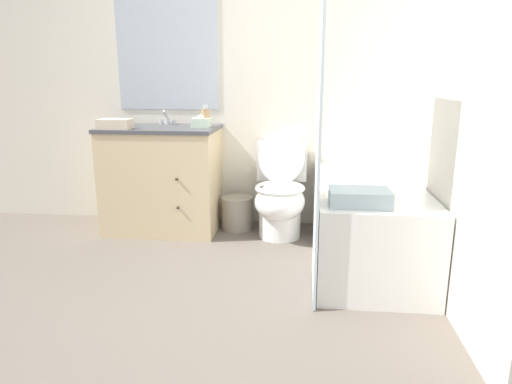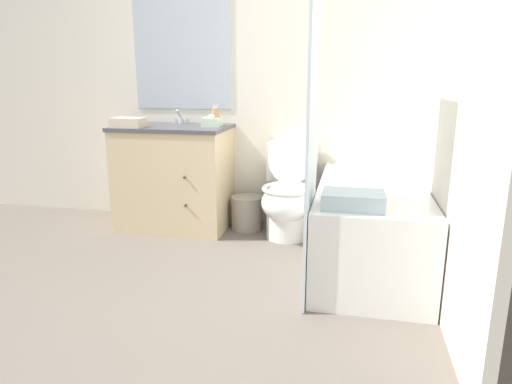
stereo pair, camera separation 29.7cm
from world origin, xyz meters
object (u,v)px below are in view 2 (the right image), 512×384
wastebasket (247,213)px  hand_towel_folded (128,122)px  bathtub (369,224)px  sink_faucet (181,119)px  vanity_cabinet (175,176)px  toilet (288,196)px  soap_dispenser (216,117)px  bath_towel_folded (353,200)px  tissue_box (212,122)px

wastebasket → hand_towel_folded: hand_towel_folded is taller
bathtub → hand_towel_folded: bearing=171.0°
sink_faucet → hand_towel_folded: sink_faucet is taller
sink_faucet → wastebasket: 0.98m
vanity_cabinet → toilet: vanity_cabinet is taller
bathtub → hand_towel_folded: (-1.88, 0.30, 0.62)m
vanity_cabinet → wastebasket: (0.61, 0.06, -0.30)m
soap_dispenser → hand_towel_folded: 0.69m
vanity_cabinet → bath_towel_folded: (1.47, -1.06, 0.16)m
vanity_cabinet → bathtub: vanity_cabinet is taller
tissue_box → hand_towel_folded: 0.66m
sink_faucet → tissue_box: sink_faucet is taller
sink_faucet → bath_towel_folded: size_ratio=0.43×
soap_dispenser → vanity_cabinet: bearing=-175.4°
wastebasket → bath_towel_folded: size_ratio=0.83×
vanity_cabinet → bath_towel_folded: 1.82m
soap_dispenser → bath_towel_folded: size_ratio=0.52×
wastebasket → tissue_box: tissue_box is taller
vanity_cabinet → bathtub: 1.66m
bath_towel_folded → sink_faucet: bearing=139.4°
tissue_box → hand_towel_folded: tissue_box is taller
sink_faucet → soap_dispenser: bearing=-24.3°
vanity_cabinet → bathtub: (1.58, -0.48, -0.16)m
toilet → tissue_box: 0.85m
vanity_cabinet → soap_dispenser: soap_dispenser is taller
bath_towel_folded → soap_dispenser: bearing=135.2°
toilet → bathtub: size_ratio=0.54×
tissue_box → bath_towel_folded: 1.58m
vanity_cabinet → toilet: 0.98m
tissue_box → soap_dispenser: bearing=37.2°
vanity_cabinet → hand_towel_folded: 0.57m
wastebasket → soap_dispenser: 0.83m
tissue_box → bathtub: bearing=-21.3°
toilet → soap_dispenser: 0.86m
tissue_box → wastebasket: bearing=10.4°
hand_towel_folded → soap_dispenser: bearing=17.7°
bathtub → wastebasket: size_ratio=5.51×
wastebasket → tissue_box: bearing=-169.6°
hand_towel_folded → sink_faucet: bearing=51.8°
soap_dispenser → toilet: bearing=-8.1°
hand_towel_folded → bath_towel_folded: (1.76, -0.88, -0.30)m
sink_faucet → bathtub: (1.58, -0.67, -0.61)m
vanity_cabinet → wastebasket: bearing=5.4°
wastebasket → bath_towel_folded: bearing=-52.6°
hand_towel_folded → bathtub: bearing=-9.0°
sink_faucet → toilet: (0.97, -0.25, -0.56)m
wastebasket → bath_towel_folded: bath_towel_folded is taller
soap_dispenser → bath_towel_folded: (1.10, -1.09, -0.34)m
vanity_cabinet → soap_dispenser: bearing=4.6°
hand_towel_folded → vanity_cabinet: bearing=31.6°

